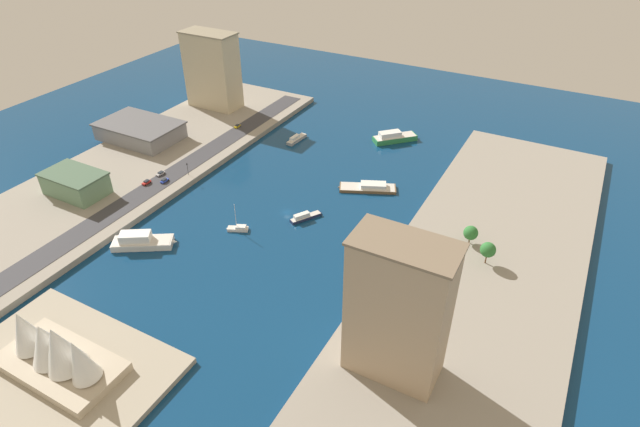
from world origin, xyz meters
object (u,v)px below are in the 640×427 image
Objects in this scene: sailboat_small_white at (238,228)px; sedan_silver at (161,173)px; patrol_launch_navy at (305,217)px; hatchback_blue at (164,180)px; ferry_white_commuter at (141,241)px; warehouse_low_gray at (140,130)px; apartment_midrise_tan at (398,310)px; ferry_green_doubledeck at (394,137)px; traffic_light_waterfront at (187,167)px; terminal_long_green at (75,183)px; yacht_sleek_gray at (296,139)px; taxi_yellow_cab at (237,126)px; barge_flat_brown at (369,187)px; office_block_beige at (212,70)px; pickup_red at (147,182)px; opera_landmark at (53,350)px.

sedan_silver is at bearing -15.84° from sailboat_small_white.
hatchback_blue is at bearing 6.51° from patrol_launch_navy.
ferry_white_commuter is at bearing 44.25° from sailboat_small_white.
warehouse_low_gray is at bearing -34.27° from hatchback_blue.
ferry_green_doubledeck is at bearing -68.62° from apartment_midrise_tan.
traffic_light_waterfront is at bearing -70.41° from ferry_white_commuter.
warehouse_low_gray is (68.38, -70.43, 5.08)m from ferry_white_commuter.
terminal_long_green is at bearing 49.72° from ferry_green_doubledeck.
ferry_white_commuter reaches higher than hatchback_blue.
warehouse_low_gray is at bearing -10.67° from patrol_launch_navy.
apartment_midrise_tan is (-58.91, 150.49, 24.19)m from ferry_green_doubledeck.
taxi_yellow_cab is at bearing 9.53° from yacht_sleek_gray.
apartment_midrise_tan reaches higher than barge_flat_brown.
sailboat_small_white is 0.30× the size of warehouse_low_gray.
office_block_beige is 10.31× the size of hatchback_blue.
barge_flat_brown is 6.43× the size of taxi_yellow_cab.
warehouse_low_gray reaches higher than ferry_green_doubledeck.
hatchback_blue is at bearing -59.36° from ferry_white_commuter.
traffic_light_waterfront is at bearing -117.38° from hatchback_blue.
ferry_green_doubledeck is at bearing -128.95° from pickup_red.
patrol_launch_navy is 68.91m from ferry_white_commuter.
ferry_white_commuter is 98.30m from warehouse_low_gray.
hatchback_blue is at bearing 27.08° from barge_flat_brown.
yacht_sleek_gray is 166.20m from apartment_midrise_tan.
terminal_long_green is 96.84m from taxi_yellow_cab.
opera_landmark is (-76.40, 72.01, 1.61)m from terminal_long_green.
office_block_beige is (110.20, -79.74, 24.27)m from patrol_launch_navy.
warehouse_low_gray is (96.78, -42.77, 6.42)m from sailboat_small_white.
sailboat_small_white reaches higher than sedan_silver.
yacht_sleek_gray is 173.32m from opera_landmark.
opera_landmark is (-42.32, 109.52, 2.56)m from traffic_light_waterfront.
office_block_beige reaches higher than barge_flat_brown.
warehouse_low_gray is at bearing 29.88° from yacht_sleek_gray.
taxi_yellow_cab is 0.11× the size of opera_landmark.
warehouse_low_gray reaches higher than patrol_launch_navy.
pickup_red is at bearing 136.93° from warehouse_low_gray.
apartment_midrise_tan is (-174.83, 138.94, 0.93)m from office_block_beige.
ferry_green_doubledeck is 90.57m from taxi_yellow_cab.
pickup_red is at bearing -59.82° from opera_landmark.
opera_landmark reaches higher than traffic_light_waterfront.
yacht_sleek_gray is 73.21m from office_block_beige.
warehouse_low_gray is at bearing -43.07° from pickup_red.
barge_flat_brown is 149.18m from opera_landmark.
patrol_launch_navy is (14.84, 36.52, 0.00)m from barge_flat_brown.
hatchback_blue reaches higher than patrol_launch_navy.
patrol_launch_navy is at bearing 86.41° from ferry_green_doubledeck.
terminal_long_green reaches higher than ferry_white_commuter.
pickup_red is at bearing 9.84° from patrol_launch_navy.
ferry_green_doubledeck is 1.58× the size of patrol_launch_navy.
ferry_white_commuter is 5.64× the size of hatchback_blue.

